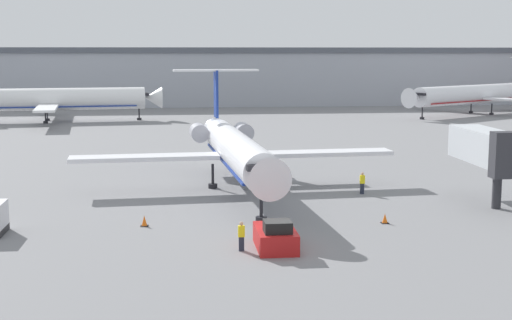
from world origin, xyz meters
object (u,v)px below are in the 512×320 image
traffic_cone_left (144,221)px  airplane_parked_far_right (478,94)px  airplane_main (235,148)px  worker_by_wing (362,182)px  traffic_cone_right (385,219)px  jet_bridge (489,148)px  airplane_parked_far_left (53,99)px  pushback_tug (276,237)px  worker_near_tug (241,235)px

traffic_cone_left → airplane_parked_far_right: 101.85m
airplane_main → traffic_cone_left: airplane_main is taller
worker_by_wing → traffic_cone_left: worker_by_wing is taller
worker_by_wing → traffic_cone_left: bearing=-152.2°
traffic_cone_right → jet_bridge: bearing=28.6°
traffic_cone_right → jet_bridge: jet_bridge is taller
airplane_parked_far_left → worker_by_wing: bearing=-61.3°
worker_by_wing → traffic_cone_right: (-1.07, -10.37, -0.66)m
traffic_cone_left → pushback_tug: bearing=-38.6°
traffic_cone_left → jet_bridge: size_ratio=0.08×
pushback_tug → airplane_parked_far_right: bearing=60.1°
worker_near_tug → airplane_parked_far_right: size_ratio=0.05×
traffic_cone_right → airplane_parked_far_left: 85.01m
airplane_main → jet_bridge: (19.29, -8.21, 0.79)m
airplane_parked_far_left → jet_bridge: 84.93m
pushback_tug → jet_bridge: 21.73m
airplane_main → traffic_cone_right: airplane_main is taller
pushback_tug → airplane_parked_far_left: (-27.04, 82.73, 3.14)m
worker_near_tug → airplane_parked_far_left: (-24.92, 83.02, 2.92)m
airplane_main → worker_by_wing: (10.50, -3.23, -2.66)m
pushback_tug → worker_by_wing: size_ratio=2.28×
airplane_main → traffic_cone_left: 14.95m
pushback_tug → traffic_cone_left: size_ratio=5.70×
worker_near_tug → airplane_parked_far_right: (53.44, 89.41, 2.95)m
airplane_main → jet_bridge: bearing=-23.1°
worker_near_tug → airplane_parked_far_left: airplane_parked_far_left is taller
airplane_main → jet_bridge: size_ratio=3.10×
pushback_tug → traffic_cone_right: bearing=33.3°
airplane_parked_far_left → airplane_parked_far_right: airplane_parked_far_left is taller
traffic_cone_left → airplane_parked_far_left: 78.52m
worker_near_tug → traffic_cone_left: size_ratio=2.44×
pushback_tug → worker_by_wing: (9.59, 15.96, 0.25)m
pushback_tug → airplane_parked_far_right: (51.32, 89.12, 3.17)m
worker_near_tug → traffic_cone_left: bearing=131.7°
pushback_tug → airplane_parked_far_left: size_ratio=0.12×
worker_by_wing → airplane_parked_far_right: (41.73, 73.16, 2.92)m
pushback_tug → airplane_parked_far_left: bearing=108.1°
worker_by_wing → jet_bridge: bearing=-29.6°
airplane_main → pushback_tug: 19.43m
traffic_cone_right → jet_bridge: (9.87, 5.38, 4.11)m
airplane_parked_far_right → airplane_parked_far_left: bearing=-175.3°
pushback_tug → traffic_cone_right: size_ratio=6.15×
airplane_main → worker_by_wing: bearing=-17.1°
worker_near_tug → airplane_parked_far_right: 104.20m
worker_near_tug → worker_by_wing: worker_by_wing is taller
worker_by_wing → jet_bridge: size_ratio=0.19×
traffic_cone_left → jet_bridge: 27.29m
traffic_cone_left → traffic_cone_right: traffic_cone_left is taller
worker_near_tug → jet_bridge: bearing=28.8°
pushback_tug → worker_near_tug: size_ratio=2.34×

